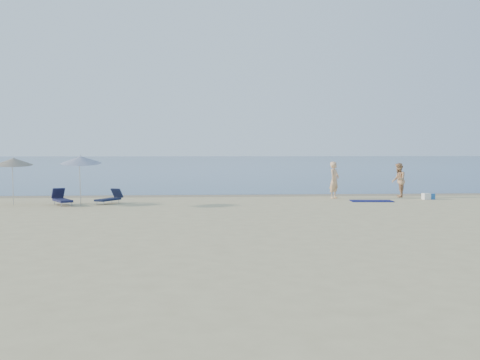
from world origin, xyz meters
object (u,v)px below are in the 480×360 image
object	(u,v)px
person_right	(399,180)
person_left	(334,180)
blue_cooler	(430,196)
umbrella_near	(81,160)

from	to	relation	value
person_right	person_left	bearing A→B (deg)	-64.94
blue_cooler	person_right	bearing A→B (deg)	137.95
blue_cooler	umbrella_near	size ratio (longest dim) A/B	0.18
person_left	person_right	xyz separation A→B (m)	(3.41, 0.44, -0.04)
blue_cooler	person_left	bearing A→B (deg)	176.61
person_left	blue_cooler	distance (m)	4.69
umbrella_near	blue_cooler	bearing A→B (deg)	7.89
person_right	blue_cooler	xyz separation A→B (m)	(1.13, -1.35, -0.73)
person_left	umbrella_near	bearing A→B (deg)	142.47
person_left	person_right	bearing A→B (deg)	-44.37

